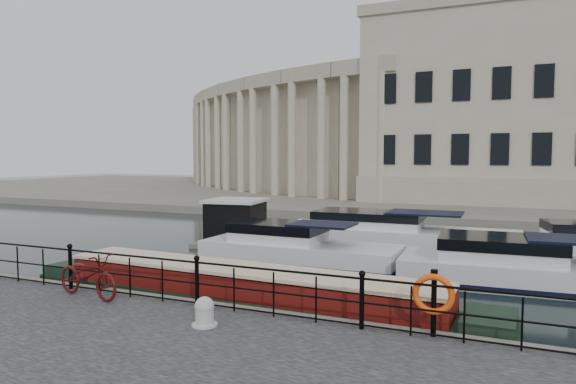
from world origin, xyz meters
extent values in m
plane|color=black|center=(0.00, 0.00, 0.00)|extent=(160.00, 160.00, 0.00)
cube|color=#6B665B|center=(0.00, 39.00, 0.28)|extent=(120.00, 42.00, 0.55)
cylinder|color=black|center=(-4.00, -2.25, 1.10)|extent=(0.10, 0.10, 1.10)
sphere|color=black|center=(-4.00, -2.25, 1.70)|extent=(0.14, 0.14, 0.14)
cylinder|color=black|center=(0.00, -2.25, 1.10)|extent=(0.10, 0.10, 1.10)
sphere|color=black|center=(0.00, -2.25, 1.70)|extent=(0.14, 0.14, 0.14)
cylinder|color=black|center=(4.00, -2.25, 1.10)|extent=(0.10, 0.10, 1.10)
sphere|color=black|center=(4.00, -2.25, 1.70)|extent=(0.14, 0.14, 0.14)
cylinder|color=black|center=(0.00, -2.25, 1.60)|extent=(24.00, 0.05, 0.05)
cylinder|color=black|center=(0.00, -2.25, 1.10)|extent=(24.00, 0.04, 0.04)
cylinder|color=black|center=(0.00, -2.25, 0.63)|extent=(24.00, 0.04, 0.04)
cube|color=#ADA38C|center=(6.00, 33.00, 7.55)|extent=(20.00, 14.00, 14.00)
cube|color=#9E937F|center=(6.00, 33.00, 14.95)|extent=(20.40, 14.40, 0.80)
cylinder|color=#ADA38C|center=(6.00, 33.00, 16.15)|extent=(5.20, 5.20, 2.50)
cube|color=#9E937F|center=(6.00, 33.00, 1.55)|extent=(20.30, 14.30, 2.00)
cube|color=#ADA38C|center=(-3.33, 29.02, 6.05)|extent=(5.73, 4.06, 11.00)
cube|color=#9E937F|center=(-3.76, 27.07, 10.95)|extent=(5.62, 2.73, 1.20)
cylinder|color=#ADA38C|center=(-2.28, 26.16, 5.45)|extent=(0.70, 0.70, 9.80)
cylinder|color=#ADA38C|center=(-5.49, 26.87, 5.45)|extent=(0.70, 0.70, 9.80)
cube|color=#ADA38C|center=(-8.29, 30.44, 6.05)|extent=(5.90, 4.56, 11.00)
cube|color=#9E937F|center=(-8.95, 28.56, 10.95)|extent=(5.62, 3.30, 1.20)
cylinder|color=#ADA38C|center=(-7.59, 27.47, 5.45)|extent=(0.70, 0.70, 9.80)
cylinder|color=#ADA38C|center=(-10.69, 28.56, 5.45)|extent=(0.70, 0.70, 9.80)
cube|color=#ADA38C|center=(-13.04, 32.44, 6.05)|extent=(5.99, 4.99, 11.00)
cube|color=#9E937F|center=(-13.92, 30.65, 10.95)|extent=(5.55, 3.83, 1.20)
cylinder|color=#ADA38C|center=(-12.70, 29.41, 5.45)|extent=(0.70, 0.70, 9.80)
cylinder|color=#ADA38C|center=(-15.65, 30.87, 5.45)|extent=(0.70, 0.70, 9.80)
cube|color=#ADA38C|center=(-17.52, 35.00, 6.05)|extent=(5.99, 5.36, 11.00)
cube|color=#9E937F|center=(-18.61, 33.33, 10.95)|extent=(5.40, 4.29, 1.20)
cylinder|color=#ADA38C|center=(-17.55, 31.95, 5.45)|extent=(0.70, 0.70, 9.80)
cylinder|color=#ADA38C|center=(-20.30, 33.75, 5.45)|extent=(0.70, 0.70, 9.80)
cube|color=#ADA38C|center=(-21.66, 38.07, 6.05)|extent=(5.91, 5.64, 11.00)
cube|color=#9E937F|center=(-22.94, 36.54, 10.95)|extent=(5.16, 4.70, 1.20)
cylinder|color=#ADA38C|center=(-22.05, 35.05, 5.45)|extent=(0.70, 0.70, 9.80)
cylinder|color=#ADA38C|center=(-24.57, 37.16, 5.45)|extent=(0.70, 0.70, 9.80)
cube|color=#ADA38C|center=(-25.40, 41.62, 6.05)|extent=(5.74, 5.85, 11.00)
cube|color=#9E937F|center=(-26.86, 40.25, 10.95)|extent=(4.86, 5.04, 1.20)
cylinder|color=#ADA38C|center=(-26.15, 38.67, 5.45)|extent=(0.70, 0.70, 9.80)
cylinder|color=#ADA38C|center=(-28.40, 41.06, 5.45)|extent=(0.70, 0.70, 9.80)
cube|color=#ADA38C|center=(-28.69, 45.59, 6.05)|extent=(5.49, 5.97, 11.00)
cube|color=#9E937F|center=(-30.30, 44.41, 10.95)|extent=(4.48, 5.30, 1.20)
cylinder|color=#ADA38C|center=(-29.79, 42.75, 5.45)|extent=(0.70, 0.70, 9.80)
cylinder|color=#ADA38C|center=(-31.73, 45.40, 5.45)|extent=(0.70, 0.70, 9.80)
cube|color=#ADA38C|center=(-31.48, 49.93, 6.05)|extent=(5.16, 6.00, 11.00)
cube|color=#9E937F|center=(-33.23, 48.95, 10.95)|extent=(4.04, 5.49, 1.20)
cylinder|color=#ADA38C|center=(-32.92, 47.24, 5.45)|extent=(0.70, 0.70, 9.80)
cylinder|color=#ADA38C|center=(-34.53, 50.10, 5.45)|extent=(0.70, 0.70, 9.80)
cube|color=#ADA38C|center=(-33.74, 54.56, 6.05)|extent=(4.76, 5.95, 11.00)
cube|color=#9E937F|center=(-35.58, 53.80, 10.95)|extent=(3.54, 5.60, 1.20)
cylinder|color=#ADA38C|center=(-35.48, 52.07, 5.45)|extent=(0.70, 0.70, 9.80)
cylinder|color=#ADA38C|center=(-36.74, 55.10, 5.45)|extent=(0.70, 0.70, 9.80)
imported|color=#4A0D0E|center=(-2.94, -2.70, 1.12)|extent=(2.25, 1.09, 1.13)
cylinder|color=#B5B5B0|center=(0.92, -3.37, 0.76)|extent=(0.39, 0.39, 0.41)
sphere|color=#B5B5B0|center=(0.92, -3.37, 0.96)|extent=(0.41, 0.41, 0.41)
cylinder|color=#B5B5B0|center=(0.92, -3.37, 0.57)|extent=(0.55, 0.55, 0.04)
cylinder|color=black|center=(5.41, -2.10, 1.20)|extent=(0.11, 0.11, 1.29)
cube|color=black|center=(5.41, -2.10, 1.84)|extent=(0.13, 0.13, 0.09)
torus|color=#FF4F0D|center=(5.41, -2.18, 1.41)|extent=(0.82, 0.13, 0.82)
cube|color=black|center=(0.37, -0.65, 0.10)|extent=(13.41, 2.37, 0.80)
cube|color=#5E100D|center=(0.37, -0.65, 0.75)|extent=(10.73, 1.98, 0.62)
cube|color=beige|center=(0.37, -0.65, 1.15)|extent=(10.73, 2.04, 0.09)
cube|color=#6B665B|center=(-4.80, 8.16, 0.05)|extent=(3.71, 3.23, 0.28)
cube|color=black|center=(-4.80, 8.16, 1.10)|extent=(2.52, 2.52, 2.03)
cube|color=silver|center=(-4.80, 8.16, 2.05)|extent=(2.78, 2.78, 0.14)
cube|color=white|center=(-0.56, 5.56, 0.20)|extent=(7.63, 2.65, 1.20)
cube|color=black|center=(-0.56, 5.56, 0.12)|extent=(7.71, 2.68, 0.18)
cube|color=white|center=(-1.47, 5.58, 1.05)|extent=(3.45, 2.12, 0.90)
cube|color=black|center=(0.35, 5.54, 1.55)|extent=(2.31, 1.80, 0.08)
cube|color=silver|center=(7.47, 5.33, 0.20)|extent=(8.26, 3.25, 1.20)
cube|color=black|center=(7.47, 5.33, 0.12)|extent=(8.34, 3.28, 0.18)
cube|color=silver|center=(6.50, 5.28, 1.05)|extent=(3.77, 2.51, 0.90)
cube|color=black|center=(8.44, 5.38, 1.55)|extent=(2.53, 2.11, 0.08)
cube|color=white|center=(2.00, 11.00, 0.20)|extent=(10.71, 3.27, 1.20)
cube|color=black|center=(2.00, 11.00, 0.12)|extent=(10.82, 3.31, 0.18)
cube|color=white|center=(0.72, 10.98, 1.05)|extent=(4.84, 2.63, 0.90)
cube|color=black|center=(3.28, 11.01, 1.55)|extent=(3.23, 2.23, 0.08)
camera|label=1|loc=(6.73, -12.33, 4.12)|focal=32.00mm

